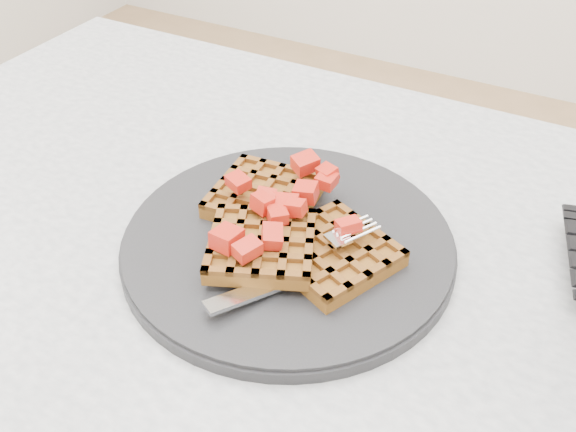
{
  "coord_description": "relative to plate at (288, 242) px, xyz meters",
  "views": [
    {
      "loc": [
        0.17,
        -0.36,
        1.16
      ],
      "look_at": [
        -0.05,
        0.04,
        0.79
      ],
      "focal_mm": 40.0,
      "sensor_mm": 36.0,
      "label": 1
    }
  ],
  "objects": [
    {
      "name": "fork",
      "position": [
        0.04,
        -0.04,
        0.02
      ],
      "size": [
        0.11,
        0.17,
        0.02
      ],
      "primitive_type": null,
      "rotation": [
        0.0,
        0.0,
        -0.51
      ],
      "color": "silver",
      "rests_on": "plate"
    },
    {
      "name": "plate",
      "position": [
        0.0,
        0.0,
        0.0
      ],
      "size": [
        0.31,
        0.31,
        0.02
      ],
      "primitive_type": "cylinder",
      "color": "black",
      "rests_on": "table"
    },
    {
      "name": "table",
      "position": [
        0.05,
        -0.04,
        -0.12
      ],
      "size": [
        1.2,
        0.8,
        0.75
      ],
      "color": "silver",
      "rests_on": "ground"
    },
    {
      "name": "strawberry_pile",
      "position": [
        0.0,
        -0.0,
        0.05
      ],
      "size": [
        0.15,
        0.15,
        0.02
      ],
      "primitive_type": null,
      "color": "#A50C03",
      "rests_on": "waffles"
    },
    {
      "name": "waffles",
      "position": [
        0.0,
        -0.0,
        0.02
      ],
      "size": [
        0.21,
        0.19,
        0.03
      ],
      "color": "brown",
      "rests_on": "plate"
    }
  ]
}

